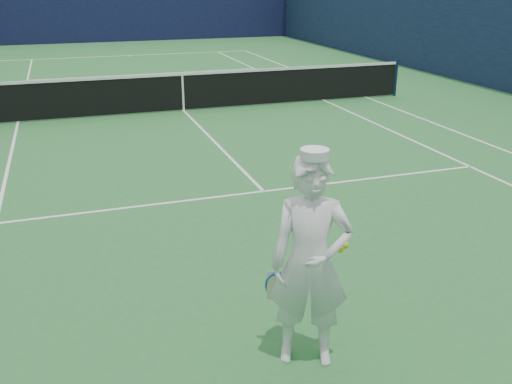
% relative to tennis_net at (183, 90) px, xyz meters
% --- Properties ---
extents(ground, '(80.00, 80.00, 0.00)m').
position_rel_tennis_net_xyz_m(ground, '(0.00, 0.00, -0.55)').
color(ground, '#296C31').
rests_on(ground, ground).
extents(court_markings, '(11.03, 23.83, 0.01)m').
position_rel_tennis_net_xyz_m(court_markings, '(0.00, 0.00, -0.55)').
color(court_markings, white).
rests_on(court_markings, ground).
extents(windscreen_fence, '(20.12, 36.12, 4.00)m').
position_rel_tennis_net_xyz_m(windscreen_fence, '(0.00, 0.00, 1.45)').
color(windscreen_fence, '#0E1234').
rests_on(windscreen_fence, ground).
extents(tennis_net, '(12.88, 0.09, 1.07)m').
position_rel_tennis_net_xyz_m(tennis_net, '(0.00, 0.00, 0.00)').
color(tennis_net, '#141E4C').
rests_on(tennis_net, ground).
extents(tennis_player, '(0.84, 0.74, 2.04)m').
position_rel_tennis_net_xyz_m(tennis_player, '(-1.07, -10.68, 0.44)').
color(tennis_player, white).
rests_on(tennis_player, ground).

